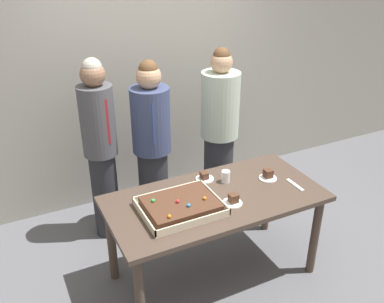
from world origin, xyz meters
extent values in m
plane|color=#5B5B60|center=(0.00, 0.00, 0.00)|extent=(12.00, 12.00, 0.00)
cube|color=#9E998E|center=(0.00, 1.60, 1.50)|extent=(8.00, 0.12, 3.00)
cube|color=#47382D|center=(0.00, 0.00, 0.76)|extent=(1.69, 0.83, 0.04)
cylinder|color=#47382D|center=(-0.76, -0.33, 0.37)|extent=(0.07, 0.07, 0.74)
cylinder|color=#47382D|center=(0.76, -0.33, 0.37)|extent=(0.07, 0.07, 0.74)
cylinder|color=#47382D|center=(-0.76, 0.33, 0.37)|extent=(0.07, 0.07, 0.74)
cylinder|color=#47382D|center=(0.76, 0.33, 0.37)|extent=(0.07, 0.07, 0.74)
cube|color=beige|center=(-0.32, -0.05, 0.78)|extent=(0.58, 0.46, 0.01)
cube|color=beige|center=(-0.32, -0.27, 0.81)|extent=(0.58, 0.01, 0.05)
cube|color=beige|center=(-0.32, 0.18, 0.81)|extent=(0.58, 0.01, 0.05)
cube|color=beige|center=(-0.60, -0.05, 0.81)|extent=(0.01, 0.46, 0.05)
cube|color=beige|center=(-0.03, -0.05, 0.81)|extent=(0.01, 0.46, 0.05)
cube|color=#4C2D1E|center=(-0.32, -0.05, 0.82)|extent=(0.51, 0.39, 0.07)
sphere|color=orange|center=(-0.47, -0.20, 0.86)|extent=(0.03, 0.03, 0.03)
sphere|color=green|center=(-0.50, 0.03, 0.86)|extent=(0.03, 0.03, 0.03)
sphere|color=orange|center=(-0.15, -0.11, 0.86)|extent=(0.03, 0.03, 0.03)
sphere|color=red|center=(-0.34, -0.06, 0.86)|extent=(0.03, 0.03, 0.03)
sphere|color=#2D84E0|center=(-0.30, -0.14, 0.86)|extent=(0.03, 0.03, 0.03)
cylinder|color=white|center=(0.52, 0.05, 0.78)|extent=(0.15, 0.15, 0.01)
cube|color=#4C2D1E|center=(0.53, 0.05, 0.82)|extent=(0.06, 0.07, 0.07)
cylinder|color=white|center=(0.07, -0.14, 0.78)|extent=(0.15, 0.15, 0.01)
cube|color=#4C2D1E|center=(0.08, -0.14, 0.82)|extent=(0.06, 0.06, 0.07)
cylinder|color=white|center=(0.05, 0.27, 0.78)|extent=(0.15, 0.15, 0.01)
cube|color=#4C2D1E|center=(0.04, 0.27, 0.81)|extent=(0.06, 0.07, 0.06)
cylinder|color=white|center=(0.18, 0.16, 0.83)|extent=(0.07, 0.07, 0.10)
cube|color=silver|center=(0.66, -0.14, 0.78)|extent=(0.03, 0.20, 0.01)
cylinder|color=#28282D|center=(-0.17, 0.90, 0.41)|extent=(0.28, 0.28, 0.81)
cylinder|color=#384266|center=(-0.17, 0.90, 1.11)|extent=(0.35, 0.35, 0.60)
cube|color=navy|center=(-0.20, 0.74, 1.14)|extent=(0.04, 0.02, 0.39)
sphere|color=tan|center=(-0.17, 0.90, 1.51)|extent=(0.22, 0.22, 0.22)
sphere|color=brown|center=(-0.17, 0.90, 1.57)|extent=(0.17, 0.17, 0.17)
cylinder|color=#28282D|center=(0.56, 0.92, 0.40)|extent=(0.30, 0.30, 0.81)
cylinder|color=#B7C6B2|center=(0.56, 0.92, 1.13)|extent=(0.37, 0.37, 0.65)
sphere|color=tan|center=(0.56, 0.92, 1.54)|extent=(0.21, 0.21, 0.21)
sphere|color=brown|center=(0.56, 0.92, 1.60)|extent=(0.16, 0.16, 0.16)
cylinder|color=#28282D|center=(-0.63, 0.97, 0.43)|extent=(0.24, 0.24, 0.85)
cylinder|color=#4C4C51|center=(-0.63, 0.97, 1.16)|extent=(0.30, 0.30, 0.63)
cube|color=maroon|center=(-0.59, 0.83, 1.20)|extent=(0.04, 0.02, 0.40)
sphere|color=#8C664C|center=(-0.63, 0.97, 1.57)|extent=(0.21, 0.21, 0.21)
sphere|color=#B2A899|center=(-0.63, 0.97, 1.63)|extent=(0.16, 0.16, 0.16)
camera|label=1|loc=(-1.38, -2.38, 2.54)|focal=39.37mm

